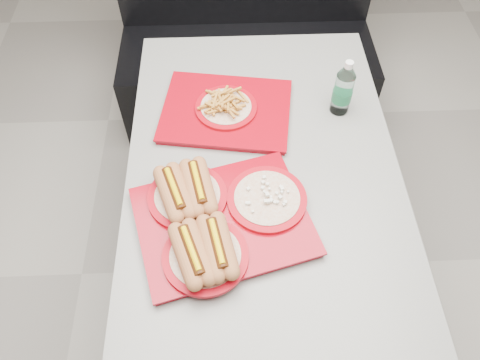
{
  "coord_description": "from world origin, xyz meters",
  "views": [
    {
      "loc": [
        -0.12,
        -0.94,
        1.97
      ],
      "look_at": [
        -0.08,
        -0.1,
        0.83
      ],
      "focal_mm": 35.0,
      "sensor_mm": 36.0,
      "label": 1
    }
  ],
  "objects_px": {
    "tray_near": "(216,218)",
    "tray_far": "(226,109)",
    "booth_bench": "(246,45)",
    "diner_table": "(262,196)",
    "water_bottle": "(343,90)"
  },
  "relations": [
    {
      "from": "tray_near",
      "to": "tray_far",
      "type": "distance_m",
      "value": 0.47
    },
    {
      "from": "booth_bench",
      "to": "tray_far",
      "type": "xyz_separation_m",
      "value": [
        -0.12,
        -0.84,
        0.37
      ]
    },
    {
      "from": "diner_table",
      "to": "water_bottle",
      "type": "xyz_separation_m",
      "value": [
        0.29,
        0.26,
        0.26
      ]
    },
    {
      "from": "booth_bench",
      "to": "tray_far",
      "type": "relative_size",
      "value": 2.69
    },
    {
      "from": "diner_table",
      "to": "water_bottle",
      "type": "height_order",
      "value": "water_bottle"
    },
    {
      "from": "tray_near",
      "to": "tray_far",
      "type": "height_order",
      "value": "tray_near"
    },
    {
      "from": "booth_bench",
      "to": "diner_table",
      "type": "bearing_deg",
      "value": -90.0
    },
    {
      "from": "water_bottle",
      "to": "tray_far",
      "type": "bearing_deg",
      "value": -179.41
    },
    {
      "from": "diner_table",
      "to": "tray_near",
      "type": "height_order",
      "value": "tray_near"
    },
    {
      "from": "tray_far",
      "to": "diner_table",
      "type": "bearing_deg",
      "value": -65.05
    },
    {
      "from": "tray_far",
      "to": "water_bottle",
      "type": "distance_m",
      "value": 0.41
    },
    {
      "from": "diner_table",
      "to": "tray_near",
      "type": "bearing_deg",
      "value": -126.58
    },
    {
      "from": "water_bottle",
      "to": "tray_near",
      "type": "bearing_deg",
      "value": -133.79
    },
    {
      "from": "booth_bench",
      "to": "water_bottle",
      "type": "height_order",
      "value": "booth_bench"
    },
    {
      "from": "diner_table",
      "to": "water_bottle",
      "type": "bearing_deg",
      "value": 41.3
    }
  ]
}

